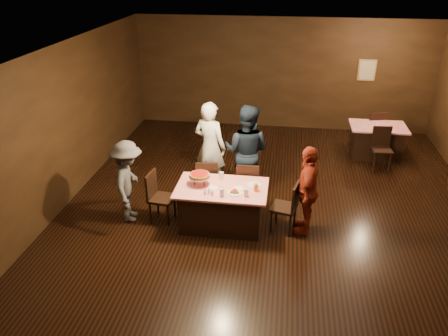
{
  "coord_description": "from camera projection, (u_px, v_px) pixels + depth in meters",
  "views": [
    {
      "loc": [
        0.14,
        -6.86,
        4.44
      ],
      "look_at": [
        -0.87,
        0.07,
        1.0
      ],
      "focal_mm": 35.0,
      "sensor_mm": 36.0,
      "label": 1
    }
  ],
  "objects": [
    {
      "name": "plate_with_slice",
      "position": [
        235.0,
        192.0,
        7.43
      ],
      "size": [
        0.25,
        0.25,
        0.06
      ],
      "color": "white",
      "rests_on": "main_table"
    },
    {
      "name": "plate_empty",
      "position": [
        254.0,
        185.0,
        7.69
      ],
      "size": [
        0.25,
        0.25,
        0.01
      ],
      "primitive_type": "cylinder",
      "color": "white",
      "rests_on": "main_table"
    },
    {
      "name": "chair_end_left",
      "position": [
        162.0,
        197.0,
        7.9
      ],
      "size": [
        0.47,
        0.47,
        0.95
      ],
      "primitive_type": "cube",
      "rotation": [
        0.0,
        0.0,
        1.45
      ],
      "color": "black",
      "rests_on": "ground"
    },
    {
      "name": "glass_back",
      "position": [
        221.0,
        176.0,
        7.87
      ],
      "size": [
        0.08,
        0.08,
        0.14
      ],
      "primitive_type": "cylinder",
      "color": "silver",
      "rests_on": "main_table"
    },
    {
      "name": "napkin_center",
      "position": [
        239.0,
        188.0,
        7.59
      ],
      "size": [
        0.19,
        0.19,
        0.01
      ],
      "primitive_type": "cube",
      "rotation": [
        0.0,
        0.0,
        0.21
      ],
      "color": "white",
      "rests_on": "main_table"
    },
    {
      "name": "glass_front_left",
      "position": [
        222.0,
        192.0,
        7.33
      ],
      "size": [
        0.08,
        0.08,
        0.14
      ],
      "primitive_type": "cylinder",
      "color": "silver",
      "rests_on": "main_table"
    },
    {
      "name": "chair_back_near",
      "position": [
        382.0,
        149.0,
        9.87
      ],
      "size": [
        0.45,
        0.45,
        0.95
      ],
      "primitive_type": "cube",
      "rotation": [
        0.0,
        0.0,
        0.08
      ],
      "color": "black",
      "rests_on": "ground"
    },
    {
      "name": "condiments",
      "position": [
        209.0,
        192.0,
        7.38
      ],
      "size": [
        0.17,
        0.1,
        0.09
      ],
      "color": "silver",
      "rests_on": "main_table"
    },
    {
      "name": "glass_front_right",
      "position": [
        246.0,
        193.0,
        7.32
      ],
      "size": [
        0.08,
        0.08,
        0.14
      ],
      "primitive_type": "cylinder",
      "color": "silver",
      "rests_on": "main_table"
    },
    {
      "name": "diner_white_jacket",
      "position": [
        210.0,
        147.0,
        8.78
      ],
      "size": [
        0.8,
        0.66,
        1.89
      ],
      "primitive_type": "imported",
      "rotation": [
        0.0,
        0.0,
        2.78
      ],
      "color": "white",
      "rests_on": "ground"
    },
    {
      "name": "diner_red_shirt",
      "position": [
        307.0,
        190.0,
        7.45
      ],
      "size": [
        0.5,
        0.99,
        1.62
      ],
      "primitive_type": "imported",
      "rotation": [
        0.0,
        0.0,
        -1.68
      ],
      "color": "maroon",
      "rests_on": "ground"
    },
    {
      "name": "glass_amber",
      "position": [
        256.0,
        188.0,
        7.48
      ],
      "size": [
        0.08,
        0.08,
        0.14
      ],
      "primitive_type": "cylinder",
      "color": "#BF7F26",
      "rests_on": "main_table"
    },
    {
      "name": "chair_far_left",
      "position": [
        207.0,
        181.0,
        8.48
      ],
      "size": [
        0.48,
        0.48,
        0.95
      ],
      "primitive_type": "cube",
      "rotation": [
        0.0,
        0.0,
        3.29
      ],
      "color": "black",
      "rests_on": "ground"
    },
    {
      "name": "room",
      "position": [
        277.0,
        111.0,
        7.13
      ],
      "size": [
        10.0,
        10.04,
        3.02
      ],
      "color": "black",
      "rests_on": "ground"
    },
    {
      "name": "chair_far_right",
      "position": [
        248.0,
        184.0,
        8.38
      ],
      "size": [
        0.43,
        0.43,
        0.95
      ],
      "primitive_type": "cube",
      "rotation": [
        0.0,
        0.0,
        3.16
      ],
      "color": "black",
      "rests_on": "ground"
    },
    {
      "name": "chair_back_far",
      "position": [
        373.0,
        129.0,
        11.02
      ],
      "size": [
        0.51,
        0.51,
        0.95
      ],
      "primitive_type": "cube",
      "rotation": [
        0.0,
        0.0,
        3.39
      ],
      "color": "black",
      "rests_on": "ground"
    },
    {
      "name": "chair_end_right",
      "position": [
        284.0,
        206.0,
        7.62
      ],
      "size": [
        0.51,
        0.51,
        0.95
      ],
      "primitive_type": "cube",
      "rotation": [
        0.0,
        0.0,
        -1.81
      ],
      "color": "black",
      "rests_on": "ground"
    },
    {
      "name": "diner_navy_hoodie",
      "position": [
        246.0,
        151.0,
        8.57
      ],
      "size": [
        1.05,
        0.9,
        1.9
      ],
      "primitive_type": "imported",
      "rotation": [
        0.0,
        0.0,
        2.93
      ],
      "color": "black",
      "rests_on": "ground"
    },
    {
      "name": "diner_grey_knit",
      "position": [
        128.0,
        182.0,
        7.82
      ],
      "size": [
        0.72,
        1.07,
        1.54
      ],
      "primitive_type": "imported",
      "rotation": [
        0.0,
        0.0,
        1.73
      ],
      "color": "#515256",
      "rests_on": "ground"
    },
    {
      "name": "back_table",
      "position": [
        376.0,
        141.0,
        10.53
      ],
      "size": [
        1.3,
        0.9,
        0.77
      ],
      "primitive_type": "cube",
      "color": "#B90C1E",
      "rests_on": "ground"
    },
    {
      "name": "main_table",
      "position": [
        222.0,
        206.0,
        7.8
      ],
      "size": [
        1.6,
        1.0,
        0.77
      ],
      "primitive_type": "cube",
      "color": "red",
      "rests_on": "ground"
    },
    {
      "name": "pizza_stand",
      "position": [
        200.0,
        175.0,
        7.65
      ],
      "size": [
        0.38,
        0.38,
        0.22
      ],
      "color": "black",
      "rests_on": "main_table"
    },
    {
      "name": "napkin_left",
      "position": [
        213.0,
        188.0,
        7.6
      ],
      "size": [
        0.21,
        0.21,
        0.01
      ],
      "primitive_type": "cube",
      "rotation": [
        0.0,
        0.0,
        -0.35
      ],
      "color": "white",
      "rests_on": "main_table"
    }
  ]
}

